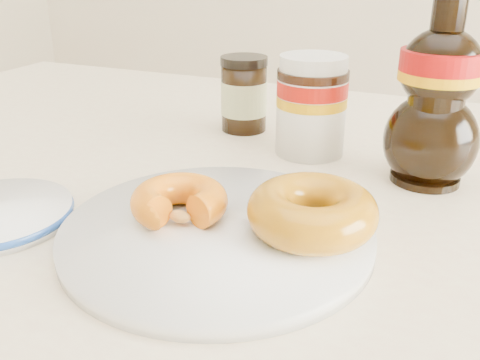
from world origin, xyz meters
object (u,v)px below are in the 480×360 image
at_px(plate, 217,232).
at_px(donut_bitten, 179,201).
at_px(dark_jar, 244,95).
at_px(dining_table, 273,264).
at_px(nutella_jar, 312,102).
at_px(donut_whole, 312,211).
at_px(syrup_bottle, 437,95).

bearing_deg(plate, donut_bitten, 176.18).
xyz_separation_m(donut_bitten, dark_jar, (-0.06, 0.28, 0.02)).
bearing_deg(dining_table, nutella_jar, 91.17).
bearing_deg(donut_whole, dark_jar, 122.76).
bearing_deg(donut_bitten, syrup_bottle, 69.18).
xyz_separation_m(donut_bitten, donut_whole, (0.11, 0.02, 0.00)).
bearing_deg(dark_jar, donut_whole, -57.24).
bearing_deg(donut_bitten, dark_jar, 124.26).
distance_m(donut_whole, nutella_jar, 0.23).
distance_m(syrup_bottle, dark_jar, 0.26).
bearing_deg(plate, dining_table, 82.01).
relative_size(nutella_jar, syrup_bottle, 0.63).
height_order(dining_table, syrup_bottle, syrup_bottle).
bearing_deg(donut_whole, plate, -164.79).
distance_m(nutella_jar, dark_jar, 0.12).
bearing_deg(syrup_bottle, plate, -126.96).
bearing_deg(plate, syrup_bottle, 53.04).
height_order(plate, donut_bitten, donut_bitten).
xyz_separation_m(plate, dark_jar, (-0.10, 0.29, 0.04)).
bearing_deg(donut_bitten, donut_whole, 31.83).
distance_m(donut_bitten, donut_whole, 0.11).
xyz_separation_m(donut_whole, dark_jar, (-0.17, 0.27, 0.02)).
relative_size(nutella_jar, dark_jar, 1.18).
height_order(syrup_bottle, dark_jar, syrup_bottle).
bearing_deg(nutella_jar, dining_table, -88.83).
bearing_deg(plate, donut_whole, 15.21).
xyz_separation_m(syrup_bottle, dark_jar, (-0.25, 0.09, -0.04)).
relative_size(dining_table, dark_jar, 14.14).
bearing_deg(dark_jar, nutella_jar, -25.60).
relative_size(dining_table, donut_bitten, 16.62).
height_order(dining_table, nutella_jar, nutella_jar).
bearing_deg(nutella_jar, donut_whole, -73.44).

